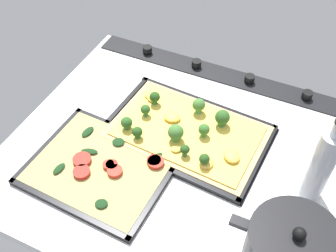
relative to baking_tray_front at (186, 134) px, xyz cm
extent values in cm
cube|color=white|center=(-0.49, 5.73, -1.86)|extent=(80.42, 69.49, 3.00)
cube|color=black|center=(-0.49, -25.52, 0.04)|extent=(77.20, 7.00, 0.80)
cylinder|color=black|center=(-24.61, -25.52, 1.34)|extent=(2.80, 2.80, 1.80)
cylinder|color=black|center=(-8.53, -25.52, 1.34)|extent=(2.80, 2.80, 1.80)
cylinder|color=black|center=(7.56, -25.52, 1.34)|extent=(2.80, 2.80, 1.80)
cylinder|color=black|center=(23.64, -25.52, 1.34)|extent=(2.80, 2.80, 1.80)
cube|color=black|center=(0.00, 0.00, -0.11)|extent=(40.91, 28.33, 0.50)
cube|color=black|center=(-0.86, -12.18, 0.29)|extent=(39.19, 3.97, 1.30)
cube|color=black|center=(0.86, 12.18, 0.29)|extent=(39.19, 3.97, 1.30)
cube|color=black|center=(-18.95, 1.34, 0.29)|extent=(3.01, 25.64, 1.30)
cube|color=black|center=(18.95, -1.34, 0.29)|extent=(3.01, 25.64, 1.30)
cube|color=tan|center=(0.00, 0.00, 0.64)|extent=(38.35, 25.77, 1.00)
cube|color=#EDC64C|center=(0.00, 0.00, 1.34)|extent=(35.25, 23.24, 0.40)
cone|color=#427635|center=(-8.01, 8.44, 2.21)|extent=(1.35, 1.35, 1.35)
sphere|color=#264C1C|center=(-8.01, 8.44, 3.81)|extent=(2.45, 2.45, 2.45)
cone|color=#68AD54|center=(-0.65, -6.89, 2.22)|extent=(1.80, 1.80, 1.37)
sphere|color=#427533|center=(-0.65, -6.89, 4.13)|extent=(3.27, 3.27, 3.27)
cone|color=#427635|center=(11.02, -5.05, 2.20)|extent=(1.51, 1.51, 1.34)
sphere|color=#264C1C|center=(11.02, -5.05, 3.91)|extent=(2.75, 2.75, 2.75)
cone|color=#4D8B3F|center=(-7.40, -5.16, 2.21)|extent=(2.03, 2.03, 1.34)
sphere|color=#2D5B23|center=(-7.40, -5.16, 4.26)|extent=(3.69, 3.69, 3.69)
cone|color=#427635|center=(9.62, 7.31, 2.04)|extent=(1.40, 1.40, 1.01)
sphere|color=#264C1C|center=(9.62, 7.31, 3.49)|extent=(2.54, 2.54, 2.54)
cone|color=#68AD54|center=(0.99, 4.07, 2.13)|extent=(2.09, 2.09, 1.20)
sphere|color=#427533|center=(0.99, 4.07, 4.16)|extent=(3.80, 3.80, 3.80)
cone|color=#427635|center=(-2.89, 7.56, 2.14)|extent=(1.24, 1.24, 1.20)
sphere|color=#264C1C|center=(-2.89, 7.56, 3.58)|extent=(2.25, 2.25, 2.25)
cone|color=#5B9F46|center=(-4.64, 0.06, 2.11)|extent=(1.51, 1.51, 1.15)
sphere|color=#386B28|center=(-4.64, 0.06, 3.72)|extent=(2.75, 2.75, 2.75)
cone|color=#4D8B3F|center=(11.29, -0.23, 2.10)|extent=(1.36, 1.36, 1.14)
sphere|color=#2D5B23|center=(11.29, -0.23, 3.60)|extent=(2.48, 2.48, 2.48)
cone|color=#4D8B3F|center=(13.40, 5.58, 2.00)|extent=(1.58, 1.58, 0.92)
sphere|color=#2D5B23|center=(13.40, 5.58, 3.54)|extent=(2.88, 2.88, 2.88)
ellipsoid|color=#EDC64C|center=(13.64, -6.97, 1.93)|extent=(3.11, 3.17, 0.93)
ellipsoid|color=#EDC64C|center=(-13.04, 3.74, 2.19)|extent=(5.60, 5.69, 1.53)
ellipsoid|color=#EDC64C|center=(-8.44, 8.09, 2.03)|extent=(3.34, 3.38, 1.16)
ellipsoid|color=#EDC64C|center=(4.61, -1.85, 2.18)|extent=(4.35, 3.71, 1.50)
ellipsoid|color=#EDC64C|center=(-0.29, 7.01, 1.93)|extent=(3.42, 3.29, 0.92)
ellipsoid|color=#EDC64C|center=(12.45, -6.36, 2.07)|extent=(4.40, 4.51, 1.25)
cube|color=black|center=(13.73, 18.13, -0.11)|extent=(32.73, 27.62, 0.50)
cube|color=black|center=(13.16, 5.65, 0.29)|extent=(31.58, 2.65, 1.30)
cube|color=black|center=(14.31, 30.62, 0.29)|extent=(31.58, 2.65, 1.30)
cube|color=black|center=(-1.43, 18.83, 0.29)|extent=(2.40, 26.23, 1.30)
cube|color=black|center=(28.89, 17.43, 0.29)|extent=(2.40, 26.23, 1.30)
cube|color=tan|center=(13.73, 18.13, 0.59)|extent=(30.22, 25.12, 0.90)
cylinder|color=#B22319|center=(2.82, 12.19, 1.54)|extent=(3.32, 3.32, 1.00)
cylinder|color=red|center=(2.28, 12.33, 1.54)|extent=(3.83, 3.83, 1.00)
cylinder|color=#B22319|center=(11.03, 17.30, 1.54)|extent=(2.80, 2.80, 1.00)
cylinder|color=red|center=(9.54, 18.51, 1.54)|extent=(3.47, 3.47, 1.00)
cylinder|color=#B22319|center=(16.20, 21.88, 1.54)|extent=(3.86, 3.86, 1.00)
cylinder|color=#B22319|center=(18.04, 18.88, 1.54)|extent=(4.27, 4.27, 1.00)
cylinder|color=red|center=(11.72, 17.60, 1.54)|extent=(2.67, 2.67, 1.00)
ellipsoid|color=#193819|center=(7.93, 27.03, 1.44)|extent=(3.43, 3.25, 0.60)
ellipsoid|color=#193819|center=(2.95, 10.93, 1.44)|extent=(3.30, 4.28, 0.60)
ellipsoid|color=#193819|center=(17.93, 15.96, 1.44)|extent=(4.27, 2.77, 0.60)
ellipsoid|color=#193819|center=(21.48, 23.13, 1.44)|extent=(2.08, 3.72, 0.60)
ellipsoid|color=#193819|center=(21.71, 10.80, 1.44)|extent=(2.43, 4.04, 0.60)
ellipsoid|color=#193819|center=(13.19, 10.52, 1.44)|extent=(3.70, 3.51, 0.60)
cylinder|color=black|center=(-30.55, 22.88, 4.70)|extent=(16.82, 16.82, 10.13)
cylinder|color=black|center=(-30.55, 22.88, 10.17)|extent=(17.16, 17.16, 0.80)
sphere|color=black|center=(-30.55, 22.88, 11.77)|extent=(2.40, 2.40, 2.40)
cube|color=black|center=(-20.34, 22.88, 7.94)|extent=(3.60, 2.00, 1.20)
cylinder|color=#B7BCC6|center=(-31.53, 4.61, 9.20)|extent=(4.79, 4.79, 19.13)
camera|label=1|loc=(-24.06, 62.56, 74.87)|focal=43.01mm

